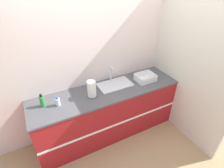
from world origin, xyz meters
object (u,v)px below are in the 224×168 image
dish_rack (145,78)px  bottle_clear (58,102)px  paper_towel_roll (92,89)px  sink (115,84)px  bottle_green (42,101)px

dish_rack → bottle_clear: bottle_clear is taller
bottle_clear → paper_towel_roll: bearing=-2.8°
sink → dish_rack: size_ratio=1.72×
paper_towel_roll → dish_rack: (1.01, 0.02, -0.10)m
paper_towel_roll → bottle_green: bearing=171.3°
bottle_clear → dish_rack: bearing=-0.4°
dish_rack → bottle_clear: bearing=179.6°
bottle_green → bottle_clear: 0.21m
dish_rack → bottle_clear: size_ratio=2.26×
sink → bottle_clear: (-0.98, -0.10, 0.05)m
sink → paper_towel_roll: (-0.46, -0.13, 0.12)m
bottle_green → bottle_clear: size_ratio=1.38×
paper_towel_roll → sink: bearing=15.2°
bottle_green → sink: bearing=0.9°
sink → bottle_clear: size_ratio=3.91×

